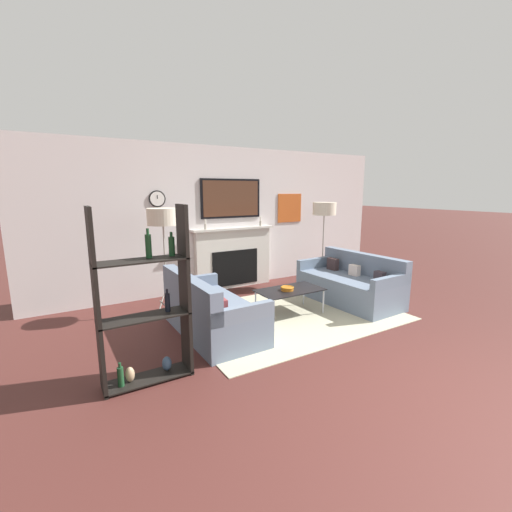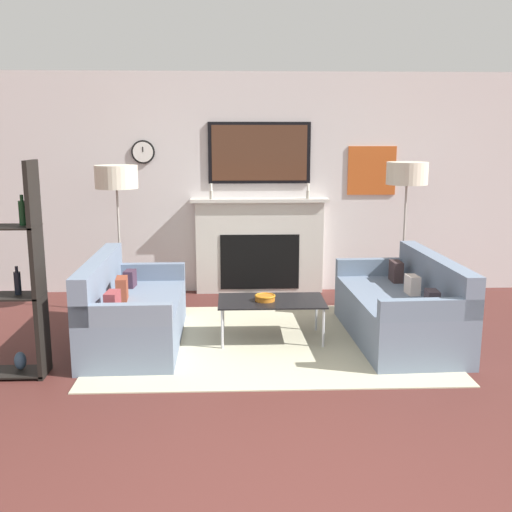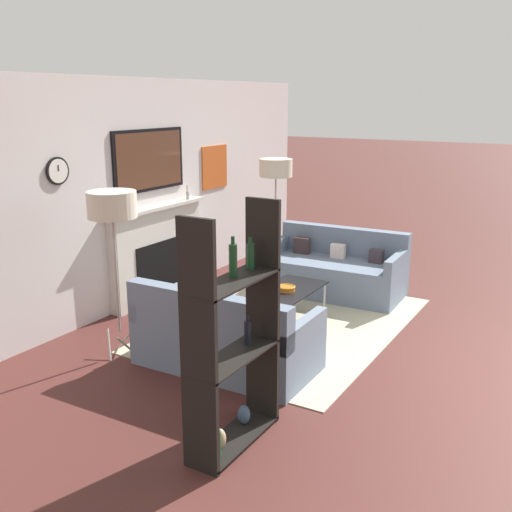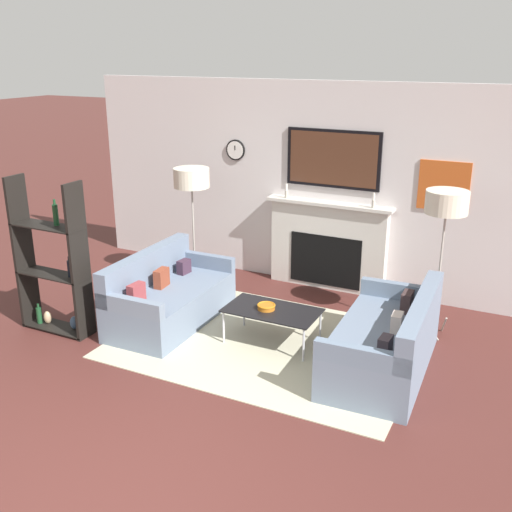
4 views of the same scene
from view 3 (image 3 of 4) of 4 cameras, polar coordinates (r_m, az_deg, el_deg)
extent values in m
cube|color=silver|center=(7.51, -10.28, 6.07)|extent=(7.26, 0.07, 2.70)
cube|color=beige|center=(7.60, -9.36, 0.21)|extent=(1.58, 0.16, 1.15)
cube|color=black|center=(7.59, -8.81, -1.11)|extent=(0.98, 0.01, 0.69)
cube|color=beige|center=(7.46, -9.43, 4.60)|extent=(1.70, 0.22, 0.04)
cylinder|color=#B2AD9E|center=(6.99, -12.37, 4.36)|extent=(0.04, 0.04, 0.10)
cylinder|color=white|center=(6.97, -12.41, 5.12)|extent=(0.03, 0.03, 0.09)
cylinder|color=#B2AD9E|center=(7.88, -6.52, 5.77)|extent=(0.04, 0.04, 0.10)
cylinder|color=white|center=(7.87, -6.54, 6.45)|extent=(0.03, 0.03, 0.09)
cube|color=black|center=(7.44, -10.14, 8.99)|extent=(1.25, 0.04, 0.74)
cube|color=#4C2D1E|center=(7.42, -10.03, 8.98)|extent=(1.16, 0.01, 0.67)
cylinder|color=black|center=(6.43, -18.39, 7.69)|extent=(0.28, 0.02, 0.28)
cylinder|color=silver|center=(6.42, -18.30, 7.69)|extent=(0.24, 0.00, 0.24)
cube|color=black|center=(6.41, -18.31, 7.97)|extent=(0.01, 0.00, 0.06)
cube|color=#B8501D|center=(8.56, -3.96, 8.46)|extent=(0.60, 0.02, 0.60)
cube|color=#B2AD91|center=(6.78, 3.10, -6.46)|extent=(3.21, 2.32, 0.01)
cube|color=slate|center=(5.70, -2.77, -8.45)|extent=(0.85, 1.68, 0.43)
cube|color=slate|center=(5.29, -4.78, -5.57)|extent=(0.18, 1.67, 0.40)
cube|color=slate|center=(6.02, -9.13, -4.24)|extent=(0.83, 0.11, 0.18)
cube|color=slate|center=(5.23, 4.49, -7.07)|extent=(0.83, 0.11, 0.18)
cube|color=#3A2535|center=(5.76, -7.60, -5.12)|extent=(0.12, 0.18, 0.17)
cube|color=brown|center=(5.48, -3.51, -5.81)|extent=(0.12, 0.22, 0.22)
cube|color=brown|center=(5.25, 0.99, -6.79)|extent=(0.11, 0.21, 0.21)
cube|color=slate|center=(7.79, 7.39, -2.00)|extent=(0.93, 1.77, 0.45)
cube|color=slate|center=(8.00, 8.40, 1.45)|extent=(0.23, 1.74, 0.36)
cube|color=slate|center=(7.46, 13.35, -0.50)|extent=(0.87, 0.13, 0.18)
cube|color=slate|center=(8.02, 2.00, 0.96)|extent=(0.87, 0.13, 0.18)
cube|color=#393037|center=(7.66, 11.40, -0.02)|extent=(0.11, 0.18, 0.17)
cube|color=beige|center=(7.82, 7.81, 0.47)|extent=(0.11, 0.19, 0.18)
cube|color=#382929|center=(8.00, 4.38, 1.02)|extent=(0.10, 0.21, 0.21)
cube|color=black|center=(6.69, 3.04, -3.24)|extent=(1.02, 0.56, 0.02)
cylinder|color=#B7B7BC|center=(6.26, 2.98, -6.47)|extent=(0.02, 0.02, 0.38)
cylinder|color=#B7B7BC|center=(7.06, 6.53, -4.05)|extent=(0.02, 0.02, 0.38)
cylinder|color=#B7B7BC|center=(6.48, -0.82, -5.69)|extent=(0.02, 0.02, 0.38)
cylinder|color=#B7B7BC|center=(7.26, 3.04, -3.44)|extent=(0.02, 0.02, 0.38)
cylinder|color=#B8651B|center=(6.62, 2.92, -3.14)|extent=(0.19, 0.19, 0.05)
torus|color=#BF6E15|center=(6.61, 2.92, -2.95)|extent=(0.20, 0.20, 0.02)
cylinder|color=#9E998E|center=(6.19, -12.33, -7.73)|extent=(0.09, 0.23, 0.26)
cylinder|color=#9E998E|center=(6.10, -13.81, -8.19)|extent=(0.17, 0.19, 0.26)
cylinder|color=#9E998E|center=(6.02, -12.18, -8.41)|extent=(0.23, 0.07, 0.26)
cylinder|color=#9E998E|center=(5.87, -13.16, -1.87)|extent=(0.02, 0.02, 1.14)
cylinder|color=beige|center=(5.72, -13.56, 4.79)|extent=(0.46, 0.46, 0.25)
cylinder|color=#9E998E|center=(8.63, 1.97, -0.88)|extent=(0.09, 0.23, 0.27)
cylinder|color=#9E998E|center=(8.50, 1.12, -1.13)|extent=(0.17, 0.19, 0.27)
cylinder|color=#9E998E|center=(8.46, 2.38, -1.21)|extent=(0.23, 0.07, 0.27)
cylinder|color=#9E998E|center=(8.36, 1.86, 3.60)|extent=(0.02, 0.02, 1.16)
cylinder|color=beige|center=(8.26, 1.91, 8.40)|extent=(0.45, 0.45, 0.24)
cube|color=black|center=(3.93, -5.48, -9.02)|extent=(0.04, 0.28, 1.76)
cube|color=black|center=(4.58, 0.64, -5.42)|extent=(0.04, 0.28, 1.76)
cube|color=black|center=(4.63, -2.07, -16.94)|extent=(0.87, 0.28, 0.02)
cube|color=black|center=(4.33, -2.15, -9.60)|extent=(0.87, 0.28, 0.01)
cube|color=black|center=(4.12, -2.22, -2.45)|extent=(0.87, 0.28, 0.02)
ellipsoid|color=tan|center=(4.47, -3.45, -16.98)|extent=(0.09, 0.09, 0.15)
cylinder|color=#194223|center=(4.38, -3.74, -17.43)|extent=(0.06, 0.06, 0.19)
cylinder|color=#194223|center=(4.31, -3.77, -16.07)|extent=(0.03, 0.03, 0.05)
cylinder|color=#194223|center=(4.19, -2.20, -0.42)|extent=(0.06, 0.06, 0.23)
cylinder|color=#194223|center=(4.15, -2.22, 1.51)|extent=(0.03, 0.03, 0.06)
cylinder|color=#194223|center=(4.38, -0.53, 0.00)|extent=(0.06, 0.06, 0.19)
cylinder|color=#194223|center=(4.35, -0.53, 1.54)|extent=(0.03, 0.03, 0.05)
cylinder|color=black|center=(4.48, -0.80, -7.28)|extent=(0.05, 0.05, 0.19)
cylinder|color=black|center=(4.44, -0.81, -5.89)|extent=(0.02, 0.02, 0.05)
ellipsoid|color=#3A5370|center=(4.76, -1.15, -14.86)|extent=(0.10, 0.10, 0.15)
camera|label=1|loc=(2.91, 52.62, -2.34)|focal=24.00mm
camera|label=2|loc=(5.91, 56.49, 3.20)|focal=42.00mm
camera|label=4|loc=(8.50, 49.10, 13.93)|focal=42.00mm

